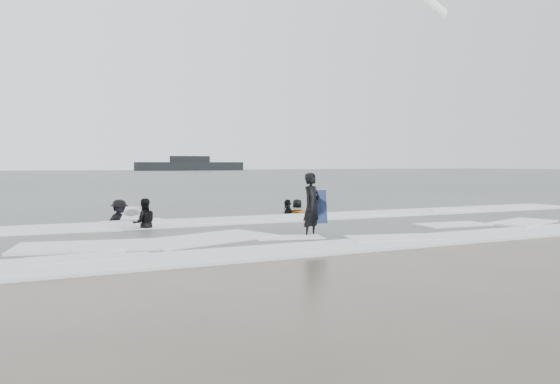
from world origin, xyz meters
name	(u,v)px	position (x,y,z in m)	size (l,w,h in m)	color
ground	(359,242)	(0.00, 0.00, 0.00)	(320.00, 320.00, 0.00)	brown
sea	(84,176)	(0.00, 80.00, 0.06)	(320.00, 320.00, 0.00)	#47544C
surfer_centre	(312,237)	(-0.67, 1.38, 0.00)	(0.67, 0.44, 1.85)	black
surfer_wading	(144,230)	(-4.67, 5.06, 0.00)	(0.75, 0.59, 1.55)	black
surfer_breaker	(119,223)	(-5.08, 7.41, 0.00)	(1.09, 0.63, 1.69)	black
surfer_right_near	(288,215)	(1.68, 7.89, 0.00)	(1.04, 0.43, 1.78)	black
surfer_right_far	(297,209)	(3.34, 10.35, 0.00)	(0.78, 0.51, 1.59)	black
surf_foam	(297,226)	(0.00, 3.70, 0.04)	(30.03, 9.06, 0.09)	white
bodyboards	(252,211)	(-1.11, 4.85, 0.50)	(8.00, 7.19, 1.25)	#0F1E48
vessel_horizon	(190,165)	(34.53, 142.69, 1.56)	(31.03, 5.54, 4.21)	black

